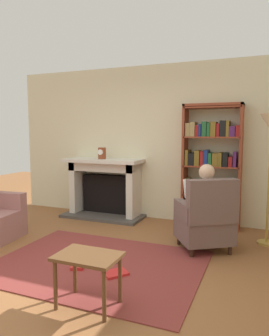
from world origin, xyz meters
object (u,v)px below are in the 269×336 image
(bookshelf, at_px, (211,168))
(fireplace, at_px, (105,186))
(seated_reader, at_px, (203,202))
(side_table, at_px, (88,263))
(armchair_reading, at_px, (206,219))
(mantel_clock, at_px, (102,153))

(bookshelf, bearing_deg, fireplace, -178.97)
(seated_reader, bearing_deg, fireplace, -59.91)
(bookshelf, bearing_deg, side_table, -102.15)
(bookshelf, relative_size, armchair_reading, 2.05)
(side_table, bearing_deg, armchair_reading, 67.10)
(mantel_clock, xyz_separation_m, armchair_reading, (2.03, -0.98, -0.74))
(fireplace, xyz_separation_m, armchair_reading, (2.02, -1.09, -0.14))
(fireplace, bearing_deg, bookshelf, 1.03)
(fireplace, distance_m, seated_reader, 2.19)
(bookshelf, xyz_separation_m, seated_reader, (0.05, -1.02, -0.35))
(mantel_clock, bearing_deg, side_table, -64.55)
(seated_reader, bearing_deg, armchair_reading, 90.00)
(mantel_clock, height_order, seated_reader, mantel_clock)
(mantel_clock, bearing_deg, armchair_reading, -25.89)
(fireplace, xyz_separation_m, side_table, (1.28, -2.82, -0.17))
(fireplace, bearing_deg, side_table, -65.52)
(mantel_clock, height_order, side_table, mantel_clock)
(bookshelf, bearing_deg, seated_reader, -86.93)
(bookshelf, distance_m, side_table, 2.98)
(armchair_reading, bearing_deg, seated_reader, -90.00)
(fireplace, xyz_separation_m, mantel_clock, (-0.01, -0.10, 0.60))
(armchair_reading, distance_m, side_table, 1.88)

